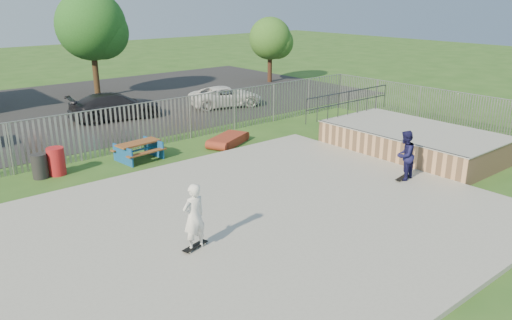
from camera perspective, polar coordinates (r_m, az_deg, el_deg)
ground at (r=14.77m, az=-0.29°, el=-7.32°), size 120.00×120.00×0.00m
concrete_slab at (r=14.74m, az=-0.29°, el=-7.06°), size 15.00×12.00×0.15m
quarter_pipe at (r=22.01m, az=17.36°, el=2.11°), size 5.50×7.05×2.19m
fence at (r=18.43m, az=-6.98°, el=1.18°), size 26.04×16.02×2.00m
picnic_table at (r=20.82m, az=-13.26°, el=1.04°), size 1.90×1.63×0.74m
funbox at (r=22.43m, az=-3.22°, el=2.28°), size 2.21×1.73×0.40m
trash_bin_red at (r=19.95m, az=-21.85°, el=-0.14°), size 0.63×0.63×1.05m
trash_bin_grey at (r=19.84m, az=-23.50°, el=-0.66°), size 0.55×0.55×0.91m
parking_lot at (r=31.14m, az=-23.20°, el=5.03°), size 40.00×18.00×0.02m
car_dark at (r=27.95m, az=-15.76°, el=5.96°), size 5.13×2.73×1.41m
car_white at (r=30.13m, az=-3.47°, el=7.27°), size 4.73×3.16×1.20m
tree_mid at (r=34.20m, az=-18.35°, el=14.37°), size 4.38×4.38×6.76m
tree_right at (r=38.55m, az=1.61°, el=13.70°), size 3.15×3.15×4.87m
skateboard_a at (r=18.54m, az=16.39°, el=-2.00°), size 0.82×0.33×0.08m
skateboard_b at (r=13.22m, az=-6.96°, el=-9.82°), size 0.82×0.39×0.08m
skater_navy at (r=18.27m, az=16.63°, el=0.51°), size 0.97×0.81×1.78m
skater_white at (r=12.84m, az=-7.11°, el=-6.46°), size 0.68×0.47×1.78m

